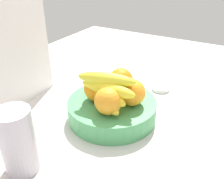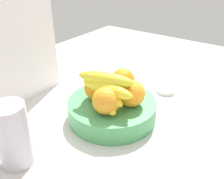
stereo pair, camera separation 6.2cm
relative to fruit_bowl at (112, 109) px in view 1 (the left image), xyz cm
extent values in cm
cube|color=silver|center=(1.43, -2.32, -4.54)|extent=(180.00, 140.00, 3.00)
cylinder|color=#479B5C|center=(0.00, 0.00, 0.00)|extent=(27.51, 27.51, 6.08)
sphere|color=orange|center=(6.78, 0.63, 7.01)|extent=(7.94, 7.94, 7.94)
sphere|color=orange|center=(-1.66, 4.35, 7.01)|extent=(7.94, 7.94, 7.94)
sphere|color=orange|center=(-6.10, -2.64, 7.01)|extent=(7.94, 7.94, 7.94)
sphere|color=orange|center=(1.56, -6.00, 7.01)|extent=(7.94, 7.94, 7.94)
ellipsoid|color=yellow|center=(-3.13, 0.52, 5.04)|extent=(13.17, 16.14, 4.00)
ellipsoid|color=yellow|center=(-3.47, 0.51, 7.24)|extent=(9.04, 17.41, 4.00)
ellipsoid|color=yellow|center=(-3.90, -0.84, 9.44)|extent=(4.25, 17.06, 4.00)
ellipsoid|color=yellow|center=(-2.79, 0.23, 11.64)|extent=(8.20, 17.46, 4.00)
cube|color=white|center=(-6.82, 31.12, 14.96)|extent=(28.06, 3.21, 36.00)
cylinder|color=#BBB4C0|center=(-29.11, 8.08, 5.23)|extent=(8.16, 8.16, 16.53)
cylinder|color=silver|center=(25.10, -7.12, -2.31)|extent=(6.87, 6.87, 1.46)
camera|label=1|loc=(-56.15, -32.27, 42.83)|focal=39.60mm
camera|label=2|loc=(-52.83, -37.46, 42.83)|focal=39.60mm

